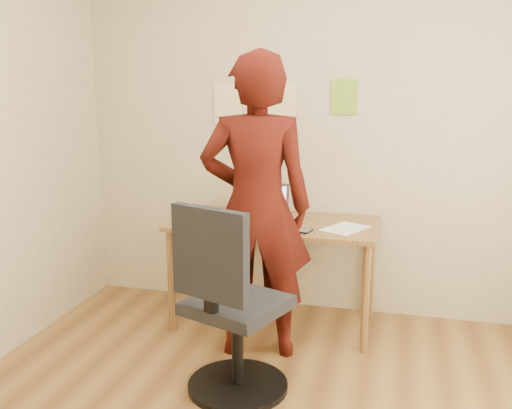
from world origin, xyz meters
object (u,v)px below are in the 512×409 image
(phone, at_px, (306,231))
(person, at_px, (256,208))
(desk, at_px, (275,234))
(laptop, at_px, (264,212))
(office_chair, at_px, (229,315))

(phone, xyz_separation_m, person, (-0.27, -0.24, 0.19))
(desk, relative_size, laptop, 4.20)
(laptop, bearing_deg, office_chair, -87.86)
(desk, relative_size, person, 0.75)
(phone, distance_m, office_chair, 0.87)
(phone, bearing_deg, laptop, 153.54)
(desk, distance_m, office_chair, 1.00)
(person, bearing_deg, laptop, -93.71)
(desk, bearing_deg, phone, -39.62)
(phone, xyz_separation_m, office_chair, (-0.28, -0.78, -0.28))
(phone, height_order, person, person)
(phone, relative_size, person, 0.07)
(phone, distance_m, person, 0.40)
(desk, distance_m, phone, 0.34)
(laptop, height_order, office_chair, office_chair)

